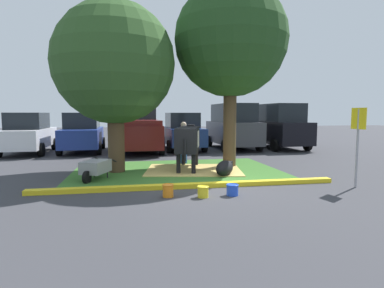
# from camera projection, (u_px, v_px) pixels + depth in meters

# --- Properties ---
(ground_plane) EXTENTS (80.00, 80.00, 0.00)m
(ground_plane) POSITION_uv_depth(u_px,v_px,m) (206.00, 185.00, 8.76)
(ground_plane) COLOR #38383D
(grass_island) EXTENTS (6.97, 4.78, 0.02)m
(grass_island) POSITION_uv_depth(u_px,v_px,m) (177.00, 171.00, 10.86)
(grass_island) COLOR #386B28
(grass_island) RESTS_ON ground
(curb_yellow) EXTENTS (8.17, 0.24, 0.12)m
(curb_yellow) POSITION_uv_depth(u_px,v_px,m) (190.00, 186.00, 8.36)
(curb_yellow) COLOR yellow
(curb_yellow) RESTS_ON ground
(hay_bedding) EXTENTS (3.57, 2.92, 0.04)m
(hay_bedding) POSITION_uv_depth(u_px,v_px,m) (194.00, 170.00, 10.91)
(hay_bedding) COLOR tan
(hay_bedding) RESTS_ON ground
(shade_tree_left) EXTENTS (3.99, 3.99, 5.61)m
(shade_tree_left) POSITION_uv_depth(u_px,v_px,m) (114.00, 64.00, 10.32)
(shade_tree_left) COLOR #4C3823
(shade_tree_left) RESTS_ON ground
(shade_tree_right) EXTENTS (4.05, 4.05, 6.62)m
(shade_tree_right) POSITION_uv_depth(u_px,v_px,m) (231.00, 41.00, 11.28)
(shade_tree_right) COLOR #4C3823
(shade_tree_right) RESTS_ON ground
(cow_holstein) EXTENTS (1.24, 3.08, 1.53)m
(cow_holstein) POSITION_uv_depth(u_px,v_px,m) (188.00, 139.00, 11.08)
(cow_holstein) COLOR black
(cow_holstein) RESTS_ON ground
(calf_lying) EXTENTS (0.97, 1.28, 0.48)m
(calf_lying) POSITION_uv_depth(u_px,v_px,m) (225.00, 168.00, 10.05)
(calf_lying) COLOR black
(calf_lying) RESTS_ON ground
(person_handler) EXTENTS (0.53, 0.34, 1.65)m
(person_handler) POSITION_uv_depth(u_px,v_px,m) (184.00, 141.00, 12.40)
(person_handler) COLOR #23478C
(person_handler) RESTS_ON ground
(wheelbarrow) EXTENTS (1.02, 1.59, 0.63)m
(wheelbarrow) POSITION_uv_depth(u_px,v_px,m) (95.00, 167.00, 9.31)
(wheelbarrow) COLOR gray
(wheelbarrow) RESTS_ON ground
(parking_sign) EXTENTS (0.12, 0.44, 2.12)m
(parking_sign) POSITION_uv_depth(u_px,v_px,m) (358.00, 132.00, 8.29)
(parking_sign) COLOR #99999E
(parking_sign) RESTS_ON ground
(bucket_orange) EXTENTS (0.28, 0.28, 0.30)m
(bucket_orange) POSITION_uv_depth(u_px,v_px,m) (168.00, 190.00, 7.45)
(bucket_orange) COLOR orange
(bucket_orange) RESTS_ON ground
(bucket_yellow) EXTENTS (0.28, 0.28, 0.27)m
(bucket_yellow) POSITION_uv_depth(u_px,v_px,m) (203.00, 191.00, 7.41)
(bucket_yellow) COLOR yellow
(bucket_yellow) RESTS_ON ground
(bucket_blue) EXTENTS (0.30, 0.30, 0.27)m
(bucket_blue) POSITION_uv_depth(u_px,v_px,m) (232.00, 190.00, 7.58)
(bucket_blue) COLOR blue
(bucket_blue) RESTS_ON ground
(hatchback_white) EXTENTS (2.13, 4.45, 2.02)m
(hatchback_white) POSITION_uv_depth(u_px,v_px,m) (28.00, 134.00, 15.66)
(hatchback_white) COLOR silver
(hatchback_white) RESTS_ON ground
(sedan_blue) EXTENTS (2.13, 4.45, 2.02)m
(sedan_blue) POSITION_uv_depth(u_px,v_px,m) (83.00, 133.00, 16.28)
(sedan_blue) COLOR navy
(sedan_blue) RESTS_ON ground
(pickup_truck_maroon) EXTENTS (2.35, 5.46, 2.42)m
(pickup_truck_maroon) POSITION_uv_depth(u_px,v_px,m) (139.00, 130.00, 16.50)
(pickup_truck_maroon) COLOR maroon
(pickup_truck_maroon) RESTS_ON ground
(sedan_red) EXTENTS (2.13, 4.45, 2.02)m
(sedan_red) POSITION_uv_depth(u_px,v_px,m) (182.00, 132.00, 17.32)
(sedan_red) COLOR navy
(sedan_red) RESTS_ON ground
(suv_dark_grey) EXTENTS (2.23, 4.66, 2.52)m
(suv_dark_grey) POSITION_uv_depth(u_px,v_px,m) (233.00, 126.00, 17.69)
(suv_dark_grey) COLOR #3D3D42
(suv_dark_grey) RESTS_ON ground
(suv_black) EXTENTS (2.23, 4.66, 2.52)m
(suv_black) POSITION_uv_depth(u_px,v_px,m) (278.00, 126.00, 17.98)
(suv_black) COLOR black
(suv_black) RESTS_ON ground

